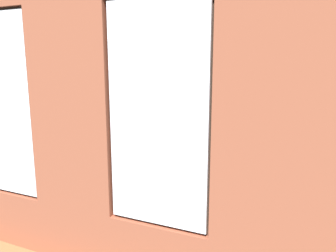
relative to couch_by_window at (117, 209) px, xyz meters
The scene contains 18 objects.
ground_plane 2.25m from the couch_by_window, 88.26° to the right, with size 7.24×6.48×0.10m, color #99663D.
brick_wall_with_windows 1.43m from the couch_by_window, 84.08° to the left, with size 6.64×0.30×3.24m.
white_wall_right 4.10m from the couch_by_window, 31.09° to the right, with size 0.10×5.48×3.24m, color white.
couch_by_window is the anchor object (origin of this frame).
couch_left 3.45m from the couch_by_window, 137.67° to the right, with size 0.98×2.08×0.80m.
coffee_table 2.51m from the couch_by_window, 85.31° to the right, with size 1.33×0.84×0.43m.
cup_ceramic 2.45m from the couch_by_window, 75.73° to the right, with size 0.07×0.07×0.09m, color #4C4C51.
candle_jar 2.63m from the couch_by_window, 81.90° to the right, with size 0.08×0.08×0.10m, color #B7333D.
remote_gray 2.51m from the couch_by_window, 85.31° to the right, with size 0.05×0.17×0.02m, color #59595B.
remote_silver 2.65m from the couch_by_window, 93.47° to the right, with size 0.05×0.17×0.02m, color #B2B2B7.
media_console 3.85m from the couch_by_window, 37.84° to the right, with size 0.95×0.42×0.51m, color black.
tv_flatscreen 3.88m from the couch_by_window, 37.88° to the right, with size 1.09×0.20×0.73m.
papasan_chair 3.97m from the couch_by_window, 86.69° to the right, with size 1.17×1.17×0.72m.
potted_plant_near_tv 2.88m from the couch_by_window, 29.97° to the right, with size 0.60×0.60×0.96m.
potted_plant_mid_room_small 3.15m from the couch_by_window, 106.32° to the right, with size 0.32×0.32×0.57m.
potted_plant_foreground_right 5.21m from the couch_by_window, 58.28° to the right, with size 1.05×0.86×1.26m.
potted_plant_between_couches 1.41m from the couch_by_window, behind, with size 0.81×0.78×1.29m.
potted_plant_by_left_couch 4.36m from the couch_by_window, 119.58° to the right, with size 0.27×0.27×0.46m.
Camera 1 is at (-2.21, 5.42, 2.13)m, focal length 35.00 mm.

